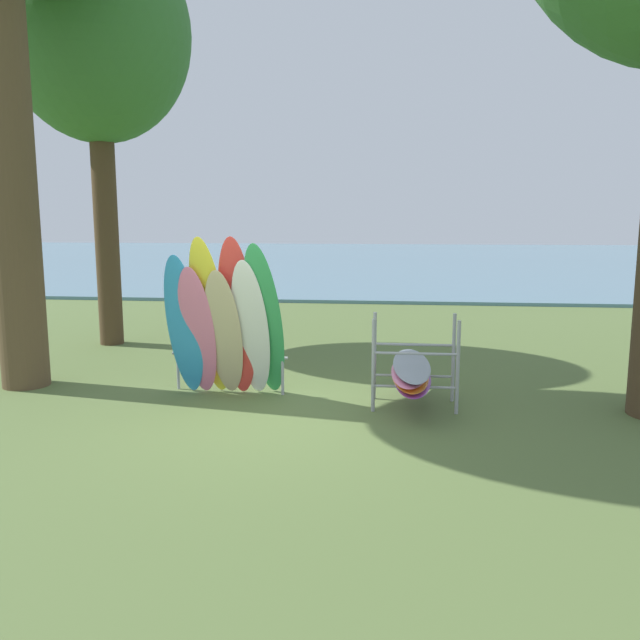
% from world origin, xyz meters
% --- Properties ---
extents(ground_plane, '(80.00, 80.00, 0.00)m').
position_xyz_m(ground_plane, '(0.00, 0.00, 0.00)').
color(ground_plane, '#566B38').
extents(lake_water, '(80.00, 36.00, 0.10)m').
position_xyz_m(lake_water, '(0.00, 28.83, 0.05)').
color(lake_water, slate).
rests_on(lake_water, ground).
extents(tree_mid_behind, '(3.55, 3.55, 8.04)m').
position_xyz_m(tree_mid_behind, '(-3.88, 4.40, 5.92)').
color(tree_mid_behind, '#4C3823').
rests_on(tree_mid_behind, ground).
extents(leaning_board_pile, '(1.80, 0.92, 2.32)m').
position_xyz_m(leaning_board_pile, '(-0.60, 0.81, 1.05)').
color(leaning_board_pile, '#2D8ED1').
rests_on(leaning_board_pile, ground).
extents(board_storage_rack, '(1.15, 2.12, 1.25)m').
position_xyz_m(board_storage_rack, '(2.03, 0.63, 0.50)').
color(board_storage_rack, '#9EA0A5').
rests_on(board_storage_rack, ground).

